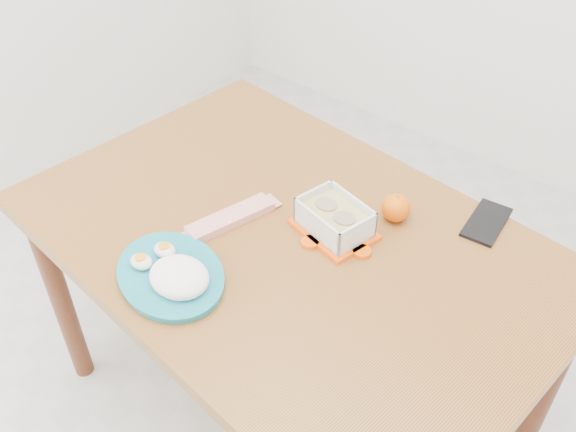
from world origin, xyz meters
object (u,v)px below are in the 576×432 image
Objects in this scene: orange_fruit at (396,208)px; rice_plate at (173,273)px; dining_table at (288,261)px; food_container at (335,219)px; smartphone at (487,222)px.

rice_plate is (-0.26, -0.49, -0.01)m from orange_fruit.
orange_fruit is at bearing 57.59° from dining_table.
orange_fruit reaches higher than dining_table.
smartphone is (0.27, 0.26, -0.03)m from food_container.
rice_plate reaches higher than orange_fruit.
rice_plate is at bearing -103.92° from dining_table.
smartphone is (0.35, 0.34, 0.09)m from dining_table.
dining_table is at bearing 87.78° from rice_plate.
smartphone is at bearing 35.05° from orange_fruit.
dining_table is at bearing -127.83° from orange_fruit.
orange_fruit is 0.23m from smartphone.
food_container is 0.40m from rice_plate.
rice_plate is 0.76m from smartphone.
food_container is 0.38m from smartphone.
food_container reaches higher than dining_table.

